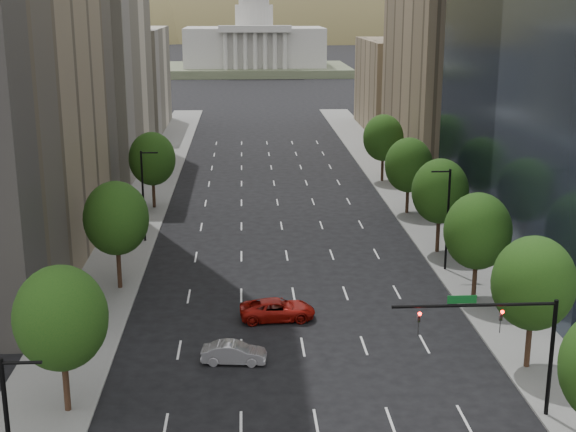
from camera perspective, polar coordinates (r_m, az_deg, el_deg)
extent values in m
cube|color=slate|center=(73.76, -12.22, -2.95)|extent=(6.00, 200.00, 0.15)
cube|color=slate|center=(75.33, 11.77, -2.54)|extent=(6.00, 200.00, 0.15)
cube|color=beige|center=(114.35, -14.24, 12.19)|extent=(14.00, 30.00, 35.00)
cube|color=beige|center=(147.42, -11.65, 9.60)|extent=(14.00, 26.00, 18.00)
cube|color=#8C7759|center=(113.22, 11.73, 11.04)|extent=(14.00, 30.00, 30.00)
cube|color=#8C7759|center=(145.86, 8.29, 9.30)|extent=(14.00, 26.00, 16.00)
cylinder|color=#382316|center=(52.80, 16.93, -8.48)|extent=(0.36, 0.36, 4.00)
ellipsoid|color=#113E11|center=(51.45, 17.25, -4.64)|extent=(5.20, 5.20, 5.98)
cylinder|color=#382316|center=(63.40, 13.29, -4.24)|extent=(0.36, 0.36, 3.90)
ellipsoid|color=#113E11|center=(62.30, 13.49, -1.06)|extent=(5.20, 5.20, 5.98)
cylinder|color=#382316|center=(74.39, 10.74, -1.12)|extent=(0.36, 0.36, 4.10)
ellipsoid|color=#113E11|center=(73.42, 10.89, 1.77)|extent=(5.20, 5.20, 5.98)
cylinder|color=#382316|center=(87.60, 8.58, 1.36)|extent=(0.36, 0.36, 3.80)
ellipsoid|color=#113E11|center=(86.83, 8.68, 3.64)|extent=(5.20, 5.20, 5.98)
cylinder|color=#382316|center=(102.91, 6.81, 3.54)|extent=(0.36, 0.36, 4.00)
ellipsoid|color=#113E11|center=(102.22, 6.87, 5.61)|extent=(5.20, 5.20, 5.98)
cylinder|color=#382316|center=(47.23, -15.69, -11.29)|extent=(0.36, 0.36, 4.00)
ellipsoid|color=#113E11|center=(45.72, -16.03, -7.06)|extent=(5.20, 5.20, 5.98)
cylinder|color=#382316|center=(65.40, -12.07, -3.45)|extent=(0.36, 0.36, 4.15)
ellipsoid|color=#113E11|center=(64.28, -12.26, -0.15)|extent=(5.20, 5.20, 5.98)
cylinder|color=#382316|center=(90.23, -9.64, 1.77)|extent=(0.36, 0.36, 3.95)
ellipsoid|color=#113E11|center=(89.46, -9.75, 4.08)|extent=(5.20, 5.20, 5.98)
cylinder|color=black|center=(68.95, 11.41, -0.34)|extent=(0.20, 0.20, 9.00)
cylinder|color=black|center=(67.75, 10.94, 3.16)|extent=(1.60, 0.14, 0.14)
cylinder|color=black|center=(33.56, -18.63, -9.98)|extent=(1.60, 0.14, 0.14)
cylinder|color=black|center=(77.04, -10.38, 1.35)|extent=(0.20, 0.20, 9.00)
cylinder|color=black|center=(76.04, -9.94, 4.51)|extent=(1.60, 0.14, 0.14)
cylinder|color=black|center=(46.77, 18.39, -9.76)|extent=(0.24, 0.24, 7.00)
cylinder|color=black|center=(44.06, 13.27, -6.27)|extent=(9.00, 0.18, 0.18)
imported|color=black|center=(44.70, 15.08, -6.83)|extent=(0.18, 0.22, 1.10)
imported|color=black|center=(43.52, 9.40, -7.11)|extent=(0.18, 0.22, 1.10)
sphere|color=#FF0C07|center=(44.47, 15.17, -6.68)|extent=(0.20, 0.20, 0.20)
sphere|color=#FF0C07|center=(43.28, 9.46, -6.95)|extent=(0.20, 0.20, 0.20)
cube|color=#0C591E|center=(43.74, 12.41, -5.88)|extent=(1.60, 0.06, 0.45)
cube|color=#596647|center=(260.15, -2.42, 10.49)|extent=(60.00, 40.00, 2.50)
cube|color=silver|center=(259.65, -2.43, 12.08)|extent=(44.00, 26.00, 12.00)
cube|color=silver|center=(245.40, -2.40, 13.30)|extent=(22.00, 4.00, 2.00)
cylinder|color=silver|center=(259.31, -2.46, 14.18)|extent=(12.00, 12.00, 7.00)
cylinder|color=silver|center=(259.27, -2.47, 15.28)|extent=(9.60, 9.60, 3.00)
ellipsoid|color=brown|center=(587.98, -16.82, 9.12)|extent=(380.00, 342.00, 190.00)
ellipsoid|color=brown|center=(614.22, 0.90, 9.17)|extent=(440.00, 396.00, 240.00)
ellipsoid|color=brown|center=(685.95, 15.18, 9.88)|extent=(360.00, 324.00, 200.00)
imported|color=#9C9BA0|center=(51.96, -3.91, -9.80)|extent=(4.31, 1.87, 1.38)
imported|color=#9A110B|center=(58.48, -0.76, -6.74)|extent=(5.67, 2.88, 1.53)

